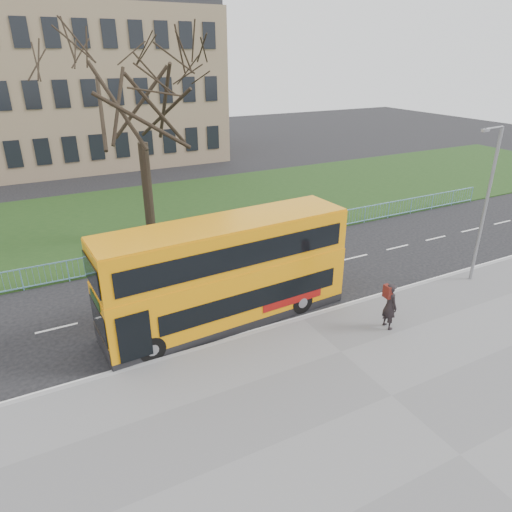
{
  "coord_description": "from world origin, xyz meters",
  "views": [
    {
      "loc": [
        -9.06,
        -14.86,
        10.02
      ],
      "look_at": [
        -0.81,
        1.0,
        2.07
      ],
      "focal_mm": 32.0,
      "sensor_mm": 36.0,
      "label": 1
    }
  ],
  "objects": [
    {
      "name": "ground",
      "position": [
        0.0,
        0.0,
        0.0
      ],
      "size": [
        120.0,
        120.0,
        0.0
      ],
      "primitive_type": "plane",
      "color": "black",
      "rests_on": "ground"
    },
    {
      "name": "pavement",
      "position": [
        0.0,
        -6.75,
        0.06
      ],
      "size": [
        80.0,
        10.5,
        0.12
      ],
      "primitive_type": "cube",
      "color": "slate",
      "rests_on": "ground"
    },
    {
      "name": "kerb",
      "position": [
        0.0,
        -1.55,
        0.07
      ],
      "size": [
        80.0,
        0.2,
        0.14
      ],
      "primitive_type": "cube",
      "color": "gray",
      "rests_on": "ground"
    },
    {
      "name": "grass_verge",
      "position": [
        0.0,
        14.3,
        0.04
      ],
      "size": [
        80.0,
        15.4,
        0.08
      ],
      "primitive_type": "cube",
      "color": "#1A3613",
      "rests_on": "ground"
    },
    {
      "name": "guard_railing",
      "position": [
        0.0,
        6.6,
        0.55
      ],
      "size": [
        40.0,
        0.12,
        1.1
      ],
      "primitive_type": null,
      "color": "#78B5D7",
      "rests_on": "ground"
    },
    {
      "name": "bare_tree",
      "position": [
        -3.0,
        10.0,
        6.7
      ],
      "size": [
        9.27,
        9.27,
        13.25
      ],
      "primitive_type": null,
      "color": "black",
      "rests_on": "grass_verge"
    },
    {
      "name": "civic_building",
      "position": [
        -5.0,
        35.0,
        7.0
      ],
      "size": [
        30.0,
        15.0,
        14.0
      ],
      "primitive_type": "cube",
      "color": "#8A7157",
      "rests_on": "ground"
    },
    {
      "name": "yellow_bus",
      "position": [
        -2.65,
        -0.04,
        2.25
      ],
      "size": [
        10.14,
        2.95,
        4.2
      ],
      "rotation": [
        0.0,
        0.0,
        0.06
      ],
      "color": "orange",
      "rests_on": "ground"
    },
    {
      "name": "pedestrian",
      "position": [
        2.62,
        -3.64,
        1.08
      ],
      "size": [
        0.49,
        0.72,
        1.91
      ],
      "primitive_type": "imported",
      "rotation": [
        0.0,
        0.0,
        1.53
      ],
      "color": "black",
      "rests_on": "pavement"
    },
    {
      "name": "street_lamp",
      "position": [
        9.02,
        -2.27,
        4.04
      ],
      "size": [
        1.51,
        0.33,
        7.16
      ],
      "rotation": [
        0.0,
        0.0,
        0.12
      ],
      "color": "gray",
      "rests_on": "pavement"
    }
  ]
}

